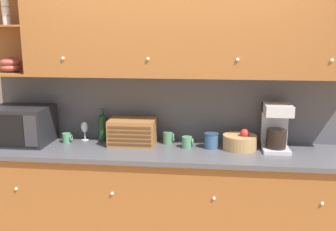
# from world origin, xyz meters

# --- Properties ---
(ground_plane) EXTENTS (24.00, 24.00, 0.00)m
(ground_plane) POSITION_xyz_m (0.00, 0.00, 0.00)
(ground_plane) COLOR #9E754C
(wall_back) EXTENTS (5.65, 0.06, 2.60)m
(wall_back) POSITION_xyz_m (0.00, 0.03, 1.30)
(wall_back) COLOR silver
(wall_back) RESTS_ON ground_plane
(counter_unit) EXTENTS (3.27, 0.65, 0.92)m
(counter_unit) POSITION_xyz_m (-0.00, -0.31, 0.46)
(counter_unit) COLOR #935628
(counter_unit) RESTS_ON ground_plane
(backsplash_panel) EXTENTS (3.25, 0.01, 0.61)m
(backsplash_panel) POSITION_xyz_m (0.00, -0.01, 1.23)
(backsplash_panel) COLOR #4C4C51
(backsplash_panel) RESTS_ON counter_unit
(upper_cabinets) EXTENTS (3.25, 0.39, 0.88)m
(upper_cabinets) POSITION_xyz_m (0.17, -0.18, 1.97)
(upper_cabinets) COLOR #935628
(upper_cabinets) RESTS_ON backsplash_panel
(microwave) EXTENTS (0.51, 0.40, 0.33)m
(microwave) POSITION_xyz_m (-1.31, -0.27, 1.09)
(microwave) COLOR black
(microwave) RESTS_ON counter_unit
(mug) EXTENTS (0.09, 0.08, 0.09)m
(mug) POSITION_xyz_m (-0.92, -0.21, 0.97)
(mug) COLOR #4C845B
(mug) RESTS_ON counter_unit
(wine_glass) EXTENTS (0.07, 0.07, 0.17)m
(wine_glass) POSITION_xyz_m (-0.79, -0.12, 1.04)
(wine_glass) COLOR silver
(wine_glass) RESTS_ON counter_unit
(wine_bottle) EXTENTS (0.08, 0.08, 0.30)m
(wine_bottle) POSITION_xyz_m (-0.62, -0.11, 1.06)
(wine_bottle) COLOR #19381E
(wine_bottle) RESTS_ON counter_unit
(bread_box) EXTENTS (0.41, 0.27, 0.23)m
(bread_box) POSITION_xyz_m (-0.32, -0.21, 1.04)
(bread_box) COLOR #996033
(bread_box) RESTS_ON counter_unit
(mug_blue_second) EXTENTS (0.10, 0.09, 0.11)m
(mug_blue_second) POSITION_xyz_m (-0.01, -0.14, 0.98)
(mug_blue_second) COLOR #4C845B
(mug_blue_second) RESTS_ON counter_unit
(mug_patterned_third) EXTENTS (0.10, 0.09, 0.10)m
(mug_patterned_third) POSITION_xyz_m (0.17, -0.25, 0.97)
(mug_patterned_third) COLOR #4C845B
(mug_patterned_third) RESTS_ON counter_unit
(storage_canister) EXTENTS (0.12, 0.12, 0.13)m
(storage_canister) POSITION_xyz_m (0.38, -0.24, 0.99)
(storage_canister) COLOR #33567A
(storage_canister) RESTS_ON counter_unit
(fruit_basket) EXTENTS (0.29, 0.29, 0.18)m
(fruit_basket) POSITION_xyz_m (0.62, -0.23, 0.99)
(fruit_basket) COLOR #A87F4C
(fruit_basket) RESTS_ON counter_unit
(coffee_maker) EXTENTS (0.22, 0.27, 0.40)m
(coffee_maker) POSITION_xyz_m (0.92, -0.21, 1.13)
(coffee_maker) COLOR #B7B7BC
(coffee_maker) RESTS_ON counter_unit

